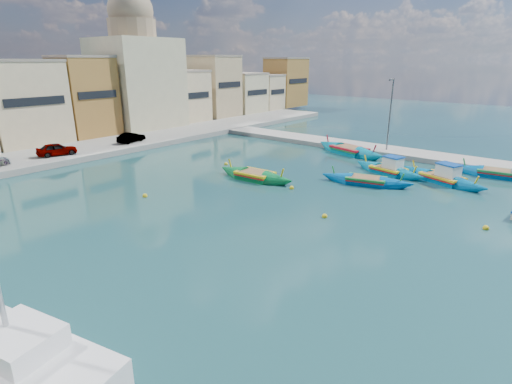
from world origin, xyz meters
TOP-DOWN VIEW (x-y plane):
  - ground at (0.00, 0.00)m, footprint 160.00×160.00m
  - east_quay at (18.00, 0.00)m, footprint 4.00×70.00m
  - north_quay at (0.00, 32.00)m, footprint 80.00×8.00m
  - north_townhouses at (6.68, 39.36)m, footprint 83.20×7.87m
  - church_block at (10.00, 40.00)m, footprint 10.00×10.00m
  - quay_street_lamp at (17.44, 6.00)m, footprint 1.18×0.16m
  - parked_cars at (-6.60, 30.50)m, footprint 18.81×2.41m
  - luzzu_turquoise_cabin at (10.22, -1.81)m, footprint 4.56×8.31m
  - luzzu_blue_cabin at (9.93, 2.71)m, footprint 3.44×7.47m
  - luzzu_cyan_mid at (15.00, 9.16)m, footprint 4.86×9.75m
  - luzzu_green at (0.92, 10.91)m, footprint 2.41×7.81m
  - luzzu_blue_south at (5.65, 2.91)m, footprint 3.70×7.92m
  - luzzu_cyan_south at (15.00, -5.03)m, footprint 2.75×7.61m
  - mooring_buoys at (1.86, 5.72)m, footprint 24.87×23.39m

SIDE VIEW (x-z plane):
  - ground at x=0.00m, z-range 0.00..0.00m
  - mooring_buoys at x=1.86m, z-range -0.10..0.26m
  - luzzu_blue_south at x=5.65m, z-range -0.88..1.35m
  - luzzu_cyan_south at x=15.00m, z-range -0.91..1.40m
  - east_quay at x=18.00m, z-range 0.00..0.50m
  - luzzu_green at x=0.92m, z-range -0.95..1.47m
  - luzzu_cyan_mid at x=15.00m, z-range -1.11..1.70m
  - north_quay at x=0.00m, z-range 0.00..0.60m
  - luzzu_blue_cabin at x=9.93m, z-range -0.97..1.60m
  - luzzu_turquoise_cabin at x=10.22m, z-range -1.00..1.64m
  - parked_cars at x=-6.60m, z-range 0.55..1.83m
  - quay_street_lamp at x=17.44m, z-range 0.34..8.34m
  - north_townhouses at x=6.68m, z-range -0.10..10.09m
  - church_block at x=10.00m, z-range -1.14..17.96m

